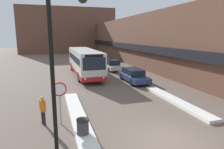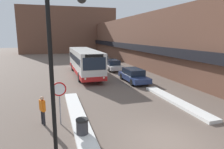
# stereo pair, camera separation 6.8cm
# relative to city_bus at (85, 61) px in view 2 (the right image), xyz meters

# --- Properties ---
(ground_plane) EXTENTS (160.00, 160.00, 0.00)m
(ground_plane) POSITION_rel_city_bus_xyz_m (1.09, -16.78, -1.70)
(ground_plane) COLOR #66564C
(building_row_right) EXTENTS (5.50, 60.00, 7.82)m
(building_row_right) POSITION_rel_city_bus_xyz_m (11.05, 7.22, 2.21)
(building_row_right) COLOR brown
(building_row_right) RESTS_ON ground_plane
(building_backdrop_far) EXTENTS (26.00, 8.00, 12.32)m
(building_backdrop_far) POSITION_rel_city_bus_xyz_m (1.09, 35.19, 4.47)
(building_backdrop_far) COLOR brown
(building_backdrop_far) RESTS_ON ground_plane
(snow_bank_left) EXTENTS (0.90, 10.89, 0.21)m
(snow_bank_left) POSITION_rel_city_bus_xyz_m (-2.51, -13.86, -1.59)
(snow_bank_left) COLOR silver
(snow_bank_left) RESTS_ON ground_plane
(snow_bank_right) EXTENTS (0.90, 7.65, 0.21)m
(snow_bank_right) POSITION_rel_city_bus_xyz_m (4.69, -12.15, -1.59)
(snow_bank_right) COLOR silver
(snow_bank_right) RESTS_ON ground_plane
(city_bus) EXTENTS (2.54, 11.95, 3.11)m
(city_bus) POSITION_rel_city_bus_xyz_m (0.00, 0.00, 0.00)
(city_bus) COLOR silver
(city_bus) RESTS_ON ground_plane
(parked_car_front) EXTENTS (1.82, 4.82, 1.39)m
(parked_car_front) POSITION_rel_city_bus_xyz_m (4.29, -5.24, -0.99)
(parked_car_front) COLOR navy
(parked_car_front) RESTS_ON ground_plane
(parked_car_middle) EXTENTS (1.86, 4.52, 1.44)m
(parked_car_middle) POSITION_rel_city_bus_xyz_m (4.29, 2.33, -0.96)
(parked_car_middle) COLOR silver
(parked_car_middle) RESTS_ON ground_plane
(parked_car_back) EXTENTS (1.92, 4.62, 1.54)m
(parked_car_back) POSITION_rel_city_bus_xyz_m (4.29, 8.92, -0.93)
(parked_car_back) COLOR #38383D
(parked_car_back) RESTS_ON ground_plane
(stop_sign) EXTENTS (0.76, 0.08, 2.38)m
(stop_sign) POSITION_rel_city_bus_xyz_m (-3.52, -13.53, 0.03)
(stop_sign) COLOR gray
(stop_sign) RESTS_ON ground_plane
(street_lamp) EXTENTS (1.46, 0.36, 6.43)m
(street_lamp) POSITION_rel_city_bus_xyz_m (-3.55, -16.54, 2.28)
(street_lamp) COLOR black
(street_lamp) RESTS_ON ground_plane
(pedestrian) EXTENTS (0.35, 0.49, 1.61)m
(pedestrian) POSITION_rel_city_bus_xyz_m (-4.43, -13.27, -0.73)
(pedestrian) COLOR #232328
(pedestrian) RESTS_ON ground_plane
(trash_bin) EXTENTS (0.59, 0.59, 0.95)m
(trash_bin) POSITION_rel_city_bus_xyz_m (-2.59, -15.34, -1.22)
(trash_bin) COLOR #38383D
(trash_bin) RESTS_ON ground_plane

